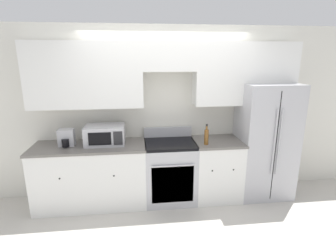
% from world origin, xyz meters
% --- Properties ---
extents(ground_plane, '(12.00, 12.00, 0.00)m').
position_xyz_m(ground_plane, '(0.00, 0.00, 0.00)').
color(ground_plane, beige).
extents(wall_back, '(8.00, 0.39, 2.60)m').
position_xyz_m(wall_back, '(-0.00, 0.57, 1.58)').
color(wall_back, silver).
rests_on(wall_back, ground_plane).
extents(lower_cabinets_left, '(1.61, 0.64, 0.92)m').
position_xyz_m(lower_cabinets_left, '(-1.14, 0.31, 0.46)').
color(lower_cabinets_left, white).
rests_on(lower_cabinets_left, ground_plane).
extents(lower_cabinets_right, '(0.72, 0.64, 0.92)m').
position_xyz_m(lower_cabinets_right, '(0.75, 0.31, 0.46)').
color(lower_cabinets_right, white).
rests_on(lower_cabinets_right, ground_plane).
extents(oven_range, '(0.75, 0.65, 1.08)m').
position_xyz_m(oven_range, '(0.03, 0.31, 0.47)').
color(oven_range, '#B7B7BC').
rests_on(oven_range, ground_plane).
extents(refrigerator, '(0.82, 0.81, 1.77)m').
position_xyz_m(refrigerator, '(1.51, 0.39, 0.88)').
color(refrigerator, '#B7B7BC').
rests_on(refrigerator, ground_plane).
extents(microwave, '(0.56, 0.40, 0.27)m').
position_xyz_m(microwave, '(-0.91, 0.36, 1.06)').
color(microwave, '#B7B7BC').
rests_on(microwave, lower_cabinets_left).
extents(bottle, '(0.06, 0.06, 0.30)m').
position_xyz_m(bottle, '(0.53, 0.15, 1.04)').
color(bottle, brown).
rests_on(bottle, lower_cabinets_right).
extents(electric_kettle, '(0.22, 0.20, 0.24)m').
position_xyz_m(electric_kettle, '(-1.44, 0.33, 1.04)').
color(electric_kettle, '#B7B7BC').
rests_on(electric_kettle, lower_cabinets_left).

